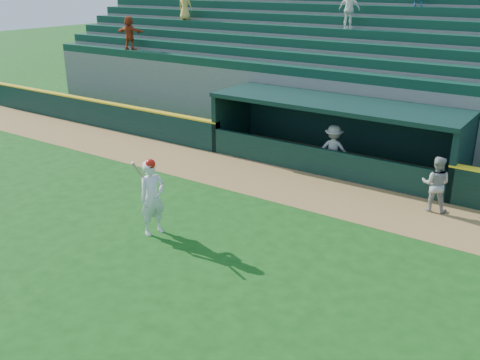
{
  "coord_description": "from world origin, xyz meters",
  "views": [
    {
      "loc": [
        8.03,
        -10.03,
        6.66
      ],
      "look_at": [
        0.0,
        1.6,
        1.3
      ],
      "focal_mm": 40.0,
      "sensor_mm": 36.0,
      "label": 1
    }
  ],
  "objects": [
    {
      "name": "warning_track",
      "position": [
        0.0,
        4.9,
        0.01
      ],
      "size": [
        40.0,
        3.0,
        0.01
      ],
      "primitive_type": "cube",
      "color": "olive",
      "rests_on": "ground"
    },
    {
      "name": "wall_stripe_left",
      "position": [
        -12.25,
        6.55,
        1.23
      ],
      "size": [
        15.5,
        0.32,
        0.06
      ],
      "primitive_type": "cube",
      "color": "yellow",
      "rests_on": "field_wall_left"
    },
    {
      "name": "field_wall_left",
      "position": [
        -12.25,
        6.55,
        0.6
      ],
      "size": [
        15.5,
        0.3,
        1.2
      ],
      "primitive_type": "cube",
      "color": "black",
      "rests_on": "ground"
    },
    {
      "name": "dugout_player_front",
      "position": [
        4.38,
        5.61,
        0.86
      ],
      "size": [
        0.93,
        0.78,
        1.73
      ],
      "primitive_type": "imported",
      "rotation": [
        0.0,
        0.0,
        3.3
      ],
      "color": "#9B9A96",
      "rests_on": "ground"
    },
    {
      "name": "ground",
      "position": [
        0.0,
        0.0,
        0.0
      ],
      "size": [
        120.0,
        120.0,
        0.0
      ],
      "primitive_type": "plane",
      "color": "#134812",
      "rests_on": "ground"
    },
    {
      "name": "dugout_player_inside",
      "position": [
        0.38,
        6.94,
        0.89
      ],
      "size": [
        1.3,
        0.99,
        1.78
      ],
      "primitive_type": "imported",
      "rotation": [
        0.0,
        0.0,
        3.47
      ],
      "color": "#A09F9B",
      "rests_on": "ground"
    },
    {
      "name": "stands",
      "position": [
        -0.01,
        12.57,
        2.39
      ],
      "size": [
        34.5,
        6.29,
        7.4
      ],
      "color": "slate",
      "rests_on": "ground"
    },
    {
      "name": "batter_at_plate",
      "position": [
        -1.56,
        -0.35,
        1.08
      ],
      "size": [
        0.7,
        0.92,
        2.18
      ],
      "color": "white",
      "rests_on": "ground"
    },
    {
      "name": "dugout",
      "position": [
        0.0,
        8.0,
        1.36
      ],
      "size": [
        9.4,
        2.8,
        2.46
      ],
      "color": "slate",
      "rests_on": "ground"
    }
  ]
}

